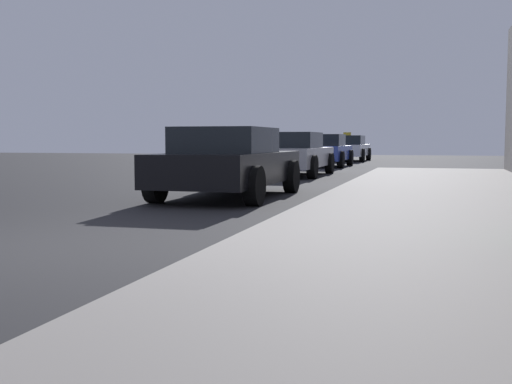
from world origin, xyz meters
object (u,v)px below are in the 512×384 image
object	(u,v)px
car_silver	(292,154)
car_black	(229,162)
car_white	(348,148)
car_blue	(323,150)

from	to	relation	value
car_silver	car_black	bearing A→B (deg)	-86.44
car_white	car_silver	bearing A→B (deg)	-89.12
car_black	car_white	xyz separation A→B (m)	(-0.66, 20.84, 0.00)
car_silver	car_blue	world-z (taller)	same
car_black	car_silver	bearing A→B (deg)	93.56
car_black	car_silver	xyz separation A→B (m)	(-0.45, 7.28, 0.00)
car_black	car_silver	size ratio (longest dim) A/B	0.94
car_white	car_blue	bearing A→B (deg)	-90.06
car_black	car_blue	size ratio (longest dim) A/B	1.03
car_black	car_blue	distance (m)	13.81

